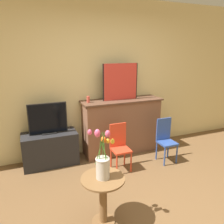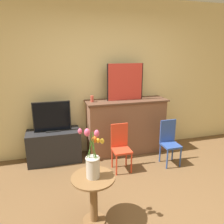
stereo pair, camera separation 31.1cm
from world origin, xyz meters
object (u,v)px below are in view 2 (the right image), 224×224
at_px(chair_red, 121,145).
at_px(chair_blue, 169,140).
at_px(tv_monitor, 52,117).
at_px(vase_tulips, 93,161).
at_px(painting, 125,82).

xyz_separation_m(chair_red, chair_blue, (0.83, -0.04, 0.00)).
height_order(tv_monitor, chair_blue, tv_monitor).
distance_m(tv_monitor, chair_blue, 1.97).
bearing_deg(vase_tulips, painting, 60.38).
distance_m(chair_blue, vase_tulips, 1.78).
distance_m(chair_red, chair_blue, 0.84).
distance_m(painting, chair_blue, 1.23).
relative_size(chair_red, vase_tulips, 1.37).
bearing_deg(chair_red, painting, 65.43).
height_order(chair_red, chair_blue, same).
distance_m(painting, chair_red, 1.10).
bearing_deg(tv_monitor, chair_blue, -17.97).
bearing_deg(vase_tulips, chair_blue, 33.20).
height_order(chair_red, vase_tulips, vase_tulips).
distance_m(tv_monitor, vase_tulips, 1.60).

